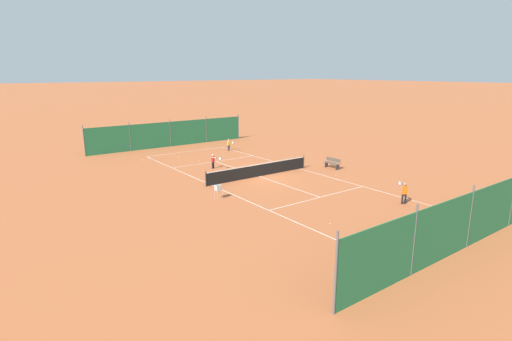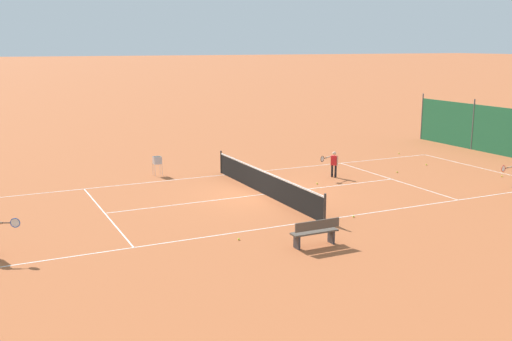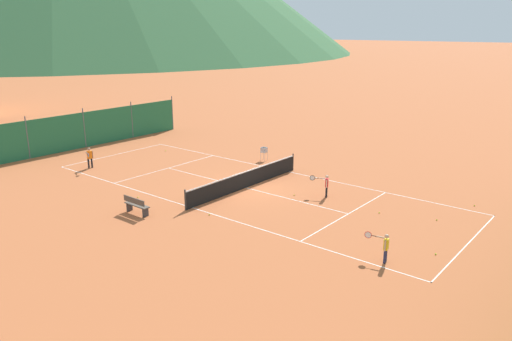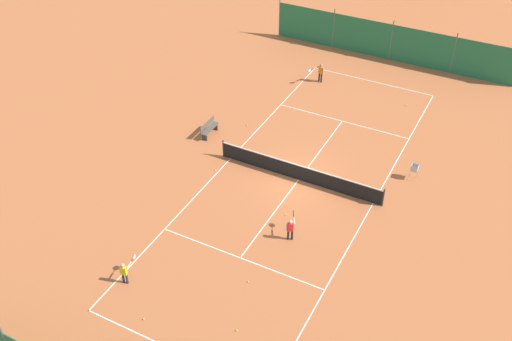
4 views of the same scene
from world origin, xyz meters
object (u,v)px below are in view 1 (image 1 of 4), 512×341
(player_near_baseline, at_px, (229,144))
(tennis_ball_alley_right, at_px, (206,150))
(player_near_service, at_px, (404,191))
(tennis_ball_by_net_left, at_px, (143,160))
(tennis_ball_far_corner, at_px, (290,165))
(tennis_ball_by_net_right, at_px, (330,224))
(tennis_ball_service_box, at_px, (336,175))
(ball_hopper, at_px, (218,189))
(player_far_baseline, at_px, (213,160))
(tennis_ball_alley_left, at_px, (199,160))
(tennis_ball_mid_court, at_px, (232,170))
(tennis_net, at_px, (259,170))
(courtside_bench, at_px, (332,163))
(tennis_ball_near_corner, at_px, (179,157))

(player_near_baseline, height_order, tennis_ball_alley_right, player_near_baseline)
(player_near_service, bearing_deg, tennis_ball_by_net_left, -69.21)
(tennis_ball_far_corner, bearing_deg, player_near_baseline, -85.87)
(tennis_ball_by_net_right, bearing_deg, tennis_ball_service_box, -139.24)
(ball_hopper, bearing_deg, tennis_ball_service_box, 177.57)
(player_near_service, xyz_separation_m, tennis_ball_by_net_right, (5.97, -0.29, -0.73))
(player_far_baseline, height_order, tennis_ball_by_net_right, player_far_baseline)
(tennis_ball_alley_left, bearing_deg, player_near_baseline, -152.79)
(tennis_ball_service_box, height_order, tennis_ball_mid_court, same)
(tennis_ball_mid_court, relative_size, tennis_ball_far_corner, 1.00)
(tennis_net, xyz_separation_m, tennis_ball_alley_left, (1.00, -7.51, -0.47))
(player_far_baseline, relative_size, tennis_ball_alley_left, 17.99)
(player_near_service, height_order, courtside_bench, player_near_service)
(player_far_baseline, relative_size, courtside_bench, 0.79)
(ball_hopper, relative_size, courtside_bench, 0.59)
(tennis_net, xyz_separation_m, tennis_ball_by_net_left, (4.89, -10.76, -0.47))
(tennis_ball_service_box, height_order, tennis_ball_by_net_left, same)
(tennis_ball_alley_left, distance_m, ball_hopper, 11.25)
(tennis_ball_far_corner, height_order, ball_hopper, ball_hopper)
(tennis_ball_alley_right, distance_m, ball_hopper, 15.81)
(tennis_net, xyz_separation_m, courtside_bench, (-6.34, 1.47, -0.05))
(tennis_ball_by_net_left, xyz_separation_m, ball_hopper, (0.42, 13.63, 0.62))
(tennis_ball_by_net_left, relative_size, tennis_ball_far_corner, 1.00)
(tennis_ball_service_box, relative_size, tennis_ball_by_net_left, 1.00)
(tennis_net, xyz_separation_m, player_near_service, (-3.08, 10.23, 0.26))
(tennis_ball_mid_court, relative_size, ball_hopper, 0.07)
(tennis_ball_mid_court, bearing_deg, player_near_service, 105.66)
(tennis_net, bearing_deg, courtside_bench, 166.98)
(tennis_ball_alley_right, xyz_separation_m, tennis_ball_alley_left, (2.82, 3.72, 0.00))
(tennis_ball_alley_left, bearing_deg, courtside_bench, 129.27)
(player_near_baseline, xyz_separation_m, tennis_ball_by_net_left, (8.56, -0.85, -0.64))
(player_near_baseline, height_order, tennis_ball_service_box, player_near_baseline)
(tennis_ball_mid_court, bearing_deg, tennis_ball_near_corner, -80.35)
(tennis_ball_by_net_left, bearing_deg, ball_hopper, 88.25)
(player_far_baseline, height_order, player_near_service, player_near_service)
(ball_hopper, distance_m, courtside_bench, 11.73)
(tennis_ball_by_net_right, distance_m, tennis_ball_near_corner, 19.96)
(tennis_ball_alley_right, bearing_deg, courtside_bench, 109.61)
(player_far_baseline, xyz_separation_m, courtside_bench, (-7.81, 5.69, -0.24))
(tennis_ball_far_corner, bearing_deg, tennis_ball_alley_right, -75.94)
(tennis_ball_by_net_left, height_order, ball_hopper, ball_hopper)
(player_far_baseline, distance_m, ball_hopper, 8.07)
(tennis_ball_service_box, relative_size, tennis_ball_alley_right, 1.00)
(tennis_ball_by_net_right, bearing_deg, tennis_net, -106.16)
(tennis_ball_far_corner, bearing_deg, tennis_ball_alley_left, -49.34)
(player_near_service, distance_m, tennis_ball_alley_left, 18.22)
(player_far_baseline, xyz_separation_m, tennis_ball_near_corner, (0.33, -5.76, -0.66))
(tennis_ball_alley_right, distance_m, tennis_ball_by_net_left, 6.72)
(tennis_ball_mid_court, height_order, courtside_bench, courtside_bench)
(tennis_net, xyz_separation_m, ball_hopper, (5.30, 2.87, 0.16))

